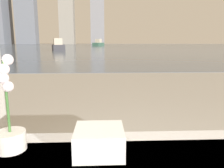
{
  "coord_description": "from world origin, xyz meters",
  "views": [
    {
      "loc": [
        -0.08,
        -0.12,
        1.0
      ],
      "look_at": [
        0.02,
        2.12,
        0.57
      ],
      "focal_mm": 35.0,
      "sensor_mm": 36.0,
      "label": 1
    }
  ],
  "objects": [
    {
      "name": "harbor_boat_0",
      "position": [
        -5.47,
        27.07,
        0.52
      ],
      "size": [
        2.29,
        4.08,
        1.45
      ],
      "color": "#2D2D33",
      "rests_on": "harbor_water"
    },
    {
      "name": "harbor_water",
      "position": [
        0.0,
        62.0,
        0.01
      ],
      "size": [
        180.0,
        110.0,
        0.01
      ],
      "color": "slate",
      "rests_on": "ground_plane"
    },
    {
      "name": "towel_stack",
      "position": [
        -0.1,
        0.82,
        0.55
      ],
      "size": [
        0.22,
        0.21,
        0.12
      ],
      "color": "white",
      "rests_on": "bathtub"
    },
    {
      "name": "harbor_boat_2",
      "position": [
        -1.08,
        57.99,
        0.65
      ],
      "size": [
        3.11,
        5.1,
        1.81
      ],
      "color": "#335647",
      "rests_on": "harbor_water"
    },
    {
      "name": "potted_orchid",
      "position": [
        -0.52,
        0.87,
        0.61
      ],
      "size": [
        0.14,
        0.14,
        0.46
      ],
      "color": "silver",
      "rests_on": "bathtub"
    }
  ]
}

